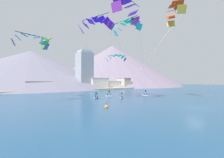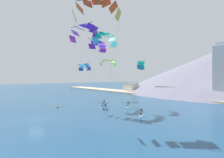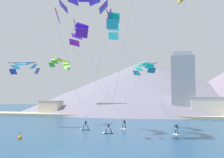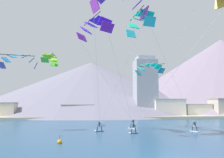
{
  "view_description": "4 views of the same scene",
  "coord_description": "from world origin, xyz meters",
  "px_view_note": "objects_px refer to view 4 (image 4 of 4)",
  "views": [
    {
      "loc": [
        -23.56,
        -10.18,
        3.95
      ],
      "look_at": [
        -1.39,
        18.36,
        4.59
      ],
      "focal_mm": 24.0,
      "sensor_mm": 36.0,
      "label": 1
    },
    {
      "loc": [
        34.26,
        -9.0,
        7.95
      ],
      "look_at": [
        2.51,
        16.13,
        7.55
      ],
      "focal_mm": 28.0,
      "sensor_mm": 36.0,
      "label": 2
    },
    {
      "loc": [
        10.38,
        -21.89,
        5.43
      ],
      "look_at": [
        1.04,
        13.67,
        8.34
      ],
      "focal_mm": 40.0,
      "sensor_mm": 36.0,
      "label": 3
    },
    {
      "loc": [
        -7.53,
        -21.55,
        4.66
      ],
      "look_at": [
        -3.76,
        13.57,
        8.01
      ],
      "focal_mm": 40.0,
      "sensor_mm": 36.0,
      "label": 4
    }
  ],
  "objects_px": {
    "kitesurfer_near_lead": "(132,126)",
    "parafoil_kite_near_lead": "(95,27)",
    "parafoil_kite_mid_center": "(120,0)",
    "parafoil_kite_distant_high_outer": "(19,60)",
    "parafoil_kite_near_trail": "(140,21)",
    "race_marker_buoy": "(60,142)",
    "parafoil_kite_distant_mid_solo": "(51,58)",
    "kitesurfer_mid_center": "(98,128)",
    "kitesurfer_far_left": "(133,130)",
    "parafoil_kite_distant_low_drift": "(150,68)",
    "kitesurfer_near_trail": "(194,128)"
  },
  "relations": [
    {
      "from": "kitesurfer_near_lead",
      "to": "parafoil_kite_near_lead",
      "type": "bearing_deg",
      "value": -146.12
    },
    {
      "from": "parafoil_kite_mid_center",
      "to": "parafoil_kite_distant_high_outer",
      "type": "distance_m",
      "value": 19.44
    },
    {
      "from": "parafoil_kite_near_trail",
      "to": "parafoil_kite_mid_center",
      "type": "bearing_deg",
      "value": -134.94
    },
    {
      "from": "race_marker_buoy",
      "to": "parafoil_kite_distant_mid_solo",
      "type": "bearing_deg",
      "value": 101.39
    },
    {
      "from": "kitesurfer_near_lead",
      "to": "parafoil_kite_mid_center",
      "type": "relative_size",
      "value": 0.09
    },
    {
      "from": "kitesurfer_mid_center",
      "to": "kitesurfer_far_left",
      "type": "bearing_deg",
      "value": -32.74
    },
    {
      "from": "parafoil_kite_distant_low_drift",
      "to": "parafoil_kite_distant_mid_solo",
      "type": "bearing_deg",
      "value": 168.62
    },
    {
      "from": "kitesurfer_far_left",
      "to": "parafoil_kite_near_lead",
      "type": "height_order",
      "value": "parafoil_kite_near_lead"
    },
    {
      "from": "kitesurfer_mid_center",
      "to": "parafoil_kite_near_trail",
      "type": "distance_m",
      "value": 18.31
    },
    {
      "from": "parafoil_kite_distant_low_drift",
      "to": "parafoil_kite_distant_mid_solo",
      "type": "distance_m",
      "value": 19.35
    },
    {
      "from": "kitesurfer_mid_center",
      "to": "parafoil_kite_near_lead",
      "type": "relative_size",
      "value": 0.1
    },
    {
      "from": "kitesurfer_far_left",
      "to": "parafoil_kite_near_lead",
      "type": "bearing_deg",
      "value": 159.67
    },
    {
      "from": "kitesurfer_near_lead",
      "to": "kitesurfer_far_left",
      "type": "bearing_deg",
      "value": -99.96
    },
    {
      "from": "parafoil_kite_distant_high_outer",
      "to": "parafoil_kite_distant_low_drift",
      "type": "xyz_separation_m",
      "value": [
        23.02,
        3.32,
        -0.52
      ]
    },
    {
      "from": "parafoil_kite_distant_low_drift",
      "to": "parafoil_kite_distant_high_outer",
      "type": "bearing_deg",
      "value": -171.78
    },
    {
      "from": "parafoil_kite_near_trail",
      "to": "parafoil_kite_distant_mid_solo",
      "type": "bearing_deg",
      "value": 141.2
    },
    {
      "from": "kitesurfer_near_lead",
      "to": "parafoil_kite_distant_high_outer",
      "type": "xyz_separation_m",
      "value": [
        -19.34,
        -2.18,
        11.22
      ]
    },
    {
      "from": "kitesurfer_near_lead",
      "to": "parafoil_kite_mid_center",
      "type": "height_order",
      "value": "parafoil_kite_mid_center"
    },
    {
      "from": "kitesurfer_near_lead",
      "to": "parafoil_kite_near_lead",
      "type": "distance_m",
      "value": 18.45
    },
    {
      "from": "kitesurfer_near_lead",
      "to": "parafoil_kite_mid_center",
      "type": "distance_m",
      "value": 21.83
    },
    {
      "from": "parafoil_kite_near_lead",
      "to": "parafoil_kite_distant_low_drift",
      "type": "distance_m",
      "value": 13.36
    },
    {
      "from": "kitesurfer_mid_center",
      "to": "race_marker_buoy",
      "type": "relative_size",
      "value": 1.72
    },
    {
      "from": "parafoil_kite_distant_mid_solo",
      "to": "race_marker_buoy",
      "type": "xyz_separation_m",
      "value": [
        3.95,
        -19.63,
        -13.2
      ]
    },
    {
      "from": "kitesurfer_far_left",
      "to": "parafoil_kite_distant_low_drift",
      "type": "relative_size",
      "value": 0.3
    },
    {
      "from": "kitesurfer_near_lead",
      "to": "kitesurfer_mid_center",
      "type": "xyz_separation_m",
      "value": [
        -6.21,
        -3.51,
        -0.02
      ]
    },
    {
      "from": "kitesurfer_mid_center",
      "to": "parafoil_kite_mid_center",
      "type": "bearing_deg",
      "value": -71.03
    },
    {
      "from": "parafoil_kite_near_trail",
      "to": "parafoil_kite_distant_high_outer",
      "type": "xyz_separation_m",
      "value": [
        -19.41,
        5.13,
        -5.53
      ]
    },
    {
      "from": "parafoil_kite_near_lead",
      "to": "parafoil_kite_distant_mid_solo",
      "type": "height_order",
      "value": "parafoil_kite_near_lead"
    },
    {
      "from": "kitesurfer_far_left",
      "to": "race_marker_buoy",
      "type": "bearing_deg",
      "value": -141.63
    },
    {
      "from": "kitesurfer_mid_center",
      "to": "parafoil_kite_mid_center",
      "type": "relative_size",
      "value": 0.09
    },
    {
      "from": "kitesurfer_near_trail",
      "to": "parafoil_kite_distant_low_drift",
      "type": "height_order",
      "value": "parafoil_kite_distant_low_drift"
    },
    {
      "from": "kitesurfer_mid_center",
      "to": "kitesurfer_far_left",
      "type": "xyz_separation_m",
      "value": [
        5.02,
        -3.23,
        -0.03
      ]
    },
    {
      "from": "kitesurfer_near_lead",
      "to": "parafoil_kite_distant_high_outer",
      "type": "bearing_deg",
      "value": -173.58
    },
    {
      "from": "kitesurfer_near_lead",
      "to": "parafoil_kite_mid_center",
      "type": "bearing_deg",
      "value": -108.23
    },
    {
      "from": "kitesurfer_far_left",
      "to": "parafoil_kite_near_lead",
      "type": "xyz_separation_m",
      "value": [
        -5.7,
        2.11,
        16.54
      ]
    },
    {
      "from": "kitesurfer_far_left",
      "to": "race_marker_buoy",
      "type": "distance_m",
      "value": 12.81
    },
    {
      "from": "parafoil_kite_near_trail",
      "to": "parafoil_kite_mid_center",
      "type": "distance_m",
      "value": 5.51
    },
    {
      "from": "parafoil_kite_near_lead",
      "to": "race_marker_buoy",
      "type": "relative_size",
      "value": 16.57
    },
    {
      "from": "kitesurfer_near_lead",
      "to": "parafoil_kite_mid_center",
      "type": "xyz_separation_m",
      "value": [
        -3.63,
        -11.01,
        18.5
      ]
    },
    {
      "from": "kitesurfer_far_left",
      "to": "parafoil_kite_distant_low_drift",
      "type": "bearing_deg",
      "value": 58.33
    },
    {
      "from": "kitesurfer_far_left",
      "to": "race_marker_buoy",
      "type": "relative_size",
      "value": 1.68
    },
    {
      "from": "kitesurfer_near_trail",
      "to": "parafoil_kite_distant_low_drift",
      "type": "relative_size",
      "value": 0.32
    },
    {
      "from": "parafoil_kite_mid_center",
      "to": "parafoil_kite_distant_mid_solo",
      "type": "xyz_separation_m",
      "value": [
        -11.55,
        15.96,
        -5.67
      ]
    },
    {
      "from": "parafoil_kite_near_lead",
      "to": "parafoil_kite_near_trail",
      "type": "height_order",
      "value": "parafoil_kite_near_trail"
    },
    {
      "from": "parafoil_kite_distant_mid_solo",
      "to": "parafoil_kite_near_lead",
      "type": "bearing_deg",
      "value": -49.1
    },
    {
      "from": "parafoil_kite_distant_high_outer",
      "to": "parafoil_kite_distant_mid_solo",
      "type": "height_order",
      "value": "parafoil_kite_distant_mid_solo"
    },
    {
      "from": "kitesurfer_far_left",
      "to": "kitesurfer_near_lead",
      "type": "bearing_deg",
      "value": 80.04
    },
    {
      "from": "kitesurfer_far_left",
      "to": "parafoil_kite_near_trail",
      "type": "bearing_deg",
      "value": -24.58
    },
    {
      "from": "kitesurfer_near_trail",
      "to": "parafoil_kite_mid_center",
      "type": "height_order",
      "value": "parafoil_kite_mid_center"
    },
    {
      "from": "kitesurfer_near_lead",
      "to": "kitesurfer_near_trail",
      "type": "relative_size",
      "value": 0.98
    }
  ]
}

